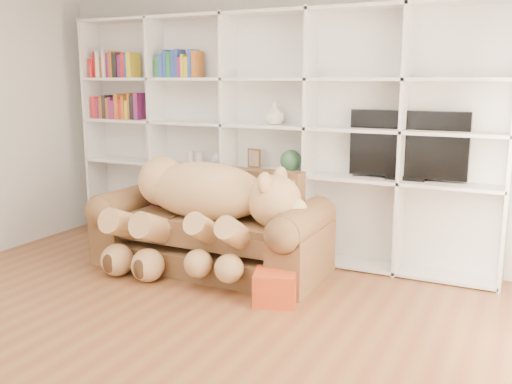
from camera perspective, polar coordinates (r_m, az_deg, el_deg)
The scene contains 14 objects.
floor at distance 4.05m, azimuth -13.27°, elevation -14.75°, with size 5.00×5.00×0.00m, color brown.
wall_back at distance 5.80m, azimuth 2.04°, elevation 7.26°, with size 5.00×0.02×2.70m, color silver.
bookshelf at distance 5.78m, azimuth -0.71°, elevation 6.82°, with size 4.43×0.35×2.40m.
sofa at distance 5.38m, azimuth -4.41°, elevation -3.99°, with size 2.16×0.93×0.91m.
teddy_bear at distance 5.16m, azimuth -5.52°, elevation -1.14°, with size 1.79×0.94×1.04m.
throw_pillow at distance 5.76m, azimuth -9.01°, elevation 0.30°, with size 0.42×0.14×0.42m, color maroon.
gift_box at distance 4.58m, azimuth 1.95°, elevation -9.51°, with size 0.33×0.30×0.26m, color #B83D18.
tv at distance 5.26m, azimuth 14.96°, elevation 4.49°, with size 1.04×0.18×0.62m.
picture_frame at distance 5.73m, azimuth -0.17°, elevation 3.40°, with size 0.15×0.03×0.19m, color #50361B.
green_vase at distance 5.56m, azimuth 3.51°, elevation 3.15°, with size 0.21×0.21×0.21m, color #2C5737.
figurine_tall at distance 6.10m, azimuth -6.58°, elevation 3.48°, with size 0.07×0.07×0.14m, color silver.
figurine_short at distance 6.05m, azimuth -5.73°, elevation 3.38°, with size 0.08×0.08×0.13m, color silver.
snow_globe at distance 5.93m, azimuth -3.90°, elevation 3.28°, with size 0.12×0.12×0.12m, color silver.
shelf_vase at distance 5.59m, azimuth 1.83°, elevation 7.87°, with size 0.21×0.21×0.22m, color beige.
Camera 1 is at (2.37, -2.78, 1.76)m, focal length 40.00 mm.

